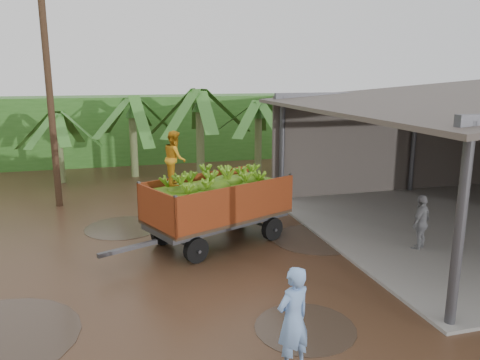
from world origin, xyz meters
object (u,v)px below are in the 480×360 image
object	(u,v)px
man_blue	(293,319)
utility_pole	(50,96)
man_grey	(421,223)
banana_trailer	(217,201)

from	to	relation	value
man_blue	utility_pole	world-z (taller)	utility_pole
man_grey	utility_pole	bearing A→B (deg)	-68.10
man_grey	banana_trailer	bearing A→B (deg)	-53.69
man_blue	utility_pole	distance (m)	12.80
banana_trailer	man_grey	bearing A→B (deg)	-45.91
banana_trailer	man_grey	xyz separation A→B (m)	(5.25, -2.14, -0.44)
banana_trailer	man_grey	distance (m)	5.69
man_blue	man_grey	world-z (taller)	man_blue
man_grey	utility_pole	xyz separation A→B (m)	(-10.06, 7.46, 3.22)
utility_pole	banana_trailer	bearing A→B (deg)	-47.92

